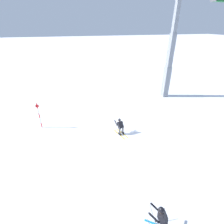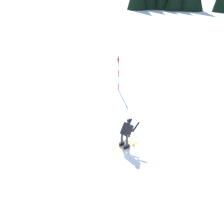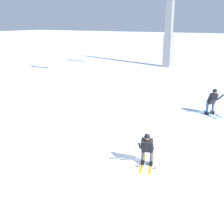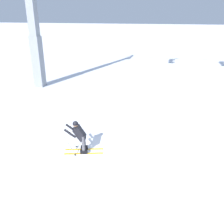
{
  "view_description": "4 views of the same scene",
  "coord_description": "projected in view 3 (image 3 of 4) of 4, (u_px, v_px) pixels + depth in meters",
  "views": [
    {
      "loc": [
        10.67,
        -3.35,
        8.3
      ],
      "look_at": [
        -0.89,
        -0.04,
        1.98
      ],
      "focal_mm": 26.99,
      "sensor_mm": 36.0,
      "label": 1
    },
    {
      "loc": [
        4.75,
        10.01,
        7.01
      ],
      "look_at": [
        0.02,
        0.25,
        1.71
      ],
      "focal_mm": 43.97,
      "sensor_mm": 36.0,
      "label": 2
    },
    {
      "loc": [
        -9.92,
        -3.32,
        5.26
      ],
      "look_at": [
        -1.31,
        1.67,
        2.18
      ],
      "focal_mm": 47.27,
      "sensor_mm": 36.0,
      "label": 3
    },
    {
      "loc": [
        2.73,
        -7.19,
        5.2
      ],
      "look_at": [
        0.4,
        2.02,
        1.27
      ],
      "focal_mm": 38.28,
      "sensor_mm": 36.0,
      "label": 4
    }
  ],
  "objects": [
    {
      "name": "skier_carving_main",
      "position": [
        147.0,
        147.0,
        10.94
      ],
      "size": [
        1.63,
        0.97,
        1.48
      ],
      "color": "yellow",
      "rests_on": "ground_plane"
    },
    {
      "name": "skier_distant_downhill",
      "position": [
        213.0,
        100.0,
        16.95
      ],
      "size": [
        1.47,
        1.68,
        1.71
      ],
      "color": "#198CCC",
      "rests_on": "ground_plane"
    },
    {
      "name": "ground_plane",
      "position": [
        166.0,
        164.0,
        11.34
      ],
      "size": [
        260.0,
        260.0,
        0.0
      ],
      "primitive_type": "plane",
      "color": "white"
    },
    {
      "name": "lift_tower_far",
      "position": [
        169.0,
        25.0,
        33.97
      ],
      "size": [
        0.9,
        2.98,
        11.65
      ],
      "color": "gray",
      "rests_on": "ground_plane"
    }
  ]
}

